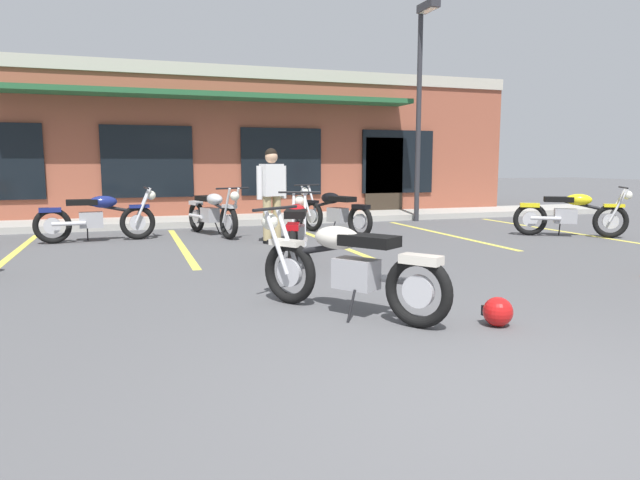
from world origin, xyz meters
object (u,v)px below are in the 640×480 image
Objects in this scene: motorcycle_blue_standard at (296,230)px; motorcycle_silver_naked at (97,216)px; person_in_black_shirt at (272,190)px; motorcycle_orange_scrambler at (571,213)px; motorcycle_black_cruiser at (334,211)px; parking_lot_lamp_post at (421,84)px; motorcycle_foreground_classic at (347,266)px; helmet_on_pavement at (498,312)px; motorcycle_green_cafe_racer at (212,212)px.

motorcycle_silver_naked is at bearing 131.00° from motorcycle_blue_standard.
person_in_black_shirt reaches higher than motorcycle_blue_standard.
motorcycle_orange_scrambler is (5.82, 1.05, 0.00)m from motorcycle_blue_standard.
motorcycle_black_cruiser is at bearing 156.78° from motorcycle_orange_scrambler.
parking_lot_lamp_post is (-1.38, 3.55, 2.81)m from motorcycle_orange_scrambler.
motorcycle_foreground_classic is at bearing -108.91° from motorcycle_black_cruiser.
motorcycle_orange_scrambler is 7.05× the size of helmet_on_pavement.
parking_lot_lamp_post reaches higher than motorcycle_green_cafe_racer.
helmet_on_pavement is (0.75, -3.70, -0.33)m from motorcycle_blue_standard.
motorcycle_blue_standard is (0.35, 2.90, 0.00)m from motorcycle_foreground_classic.
motorcycle_foreground_classic is 9.33m from parking_lot_lamp_post.
person_in_black_shirt reaches higher than motorcycle_silver_naked.
motorcycle_blue_standard is at bearing -119.56° from motorcycle_black_cruiser.
motorcycle_foreground_classic and motorcycle_black_cruiser have the same top height.
parking_lot_lamp_post is (4.79, 7.50, 2.81)m from motorcycle_foreground_classic.
parking_lot_lamp_post is (7.25, 1.36, 2.81)m from motorcycle_silver_naked.
motorcycle_silver_naked is 7.90m from parking_lot_lamp_post.
motorcycle_blue_standard is (2.81, -3.24, 0.00)m from motorcycle_silver_naked.
helmet_on_pavement is 9.61m from parking_lot_lamp_post.
parking_lot_lamp_post is (4.31, 2.59, 2.32)m from person_in_black_shirt.
motorcycle_green_cafe_racer is at bearing -167.43° from parking_lot_lamp_post.
motorcycle_black_cruiser and motorcycle_green_cafe_racer have the same top height.
motorcycle_silver_naked is 4.29m from motorcycle_blue_standard.
helmet_on_pavement is at bearing -83.87° from person_in_black_shirt.
motorcycle_silver_naked is 1.15× the size of motorcycle_orange_scrambler.
motorcycle_black_cruiser is at bearing 60.44° from motorcycle_blue_standard.
motorcycle_green_cafe_racer is at bearing 93.28° from motorcycle_foreground_classic.
motorcycle_foreground_classic is 7.33m from motorcycle_orange_scrambler.
helmet_on_pavement is at bearing -35.96° from motorcycle_foreground_classic.
motorcycle_silver_naked and motorcycle_green_cafe_racer have the same top height.
motorcycle_foreground_classic is 1.09× the size of person_in_black_shirt.
motorcycle_silver_naked is (-4.43, 0.39, 0.00)m from motorcycle_black_cruiser.
helmet_on_pavement is (1.10, -0.80, -0.33)m from motorcycle_foreground_classic.
motorcycle_black_cruiser is 0.40× the size of parking_lot_lamp_post.
person_in_black_shirt is (2.95, -1.23, 0.49)m from motorcycle_silver_naked.
person_in_black_shirt is (0.49, 4.91, 0.49)m from motorcycle_foreground_classic.
motorcycle_foreground_classic is at bearing -95.69° from person_in_black_shirt.
motorcycle_orange_scrambler is (6.54, -2.40, 0.00)m from motorcycle_green_cafe_racer.
motorcycle_foreground_classic is at bearing -147.41° from motorcycle_orange_scrambler.
person_in_black_shirt is (0.14, 2.01, 0.49)m from motorcycle_blue_standard.
motorcycle_silver_naked is at bearing 165.77° from motorcycle_orange_scrambler.
motorcycle_foreground_classic is 6.08m from motorcycle_black_cruiser.
motorcycle_green_cafe_racer is at bearing 101.77° from motorcycle_blue_standard.
motorcycle_blue_standard is at bearing -93.86° from person_in_black_shirt.
parking_lot_lamp_post is (3.69, 8.30, 3.14)m from helmet_on_pavement.
parking_lot_lamp_post is at bearing 57.40° from motorcycle_foreground_classic.
parking_lot_lamp_post is (4.44, 4.60, 2.81)m from motorcycle_blue_standard.
motorcycle_green_cafe_racer is (-2.33, 0.59, 0.00)m from motorcycle_black_cruiser.
motorcycle_black_cruiser is 0.95× the size of motorcycle_silver_naked.
helmet_on_pavement is (3.56, -6.94, -0.33)m from motorcycle_silver_naked.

